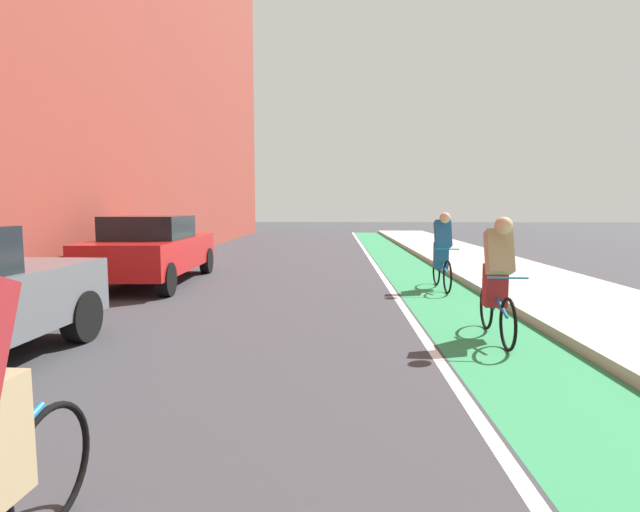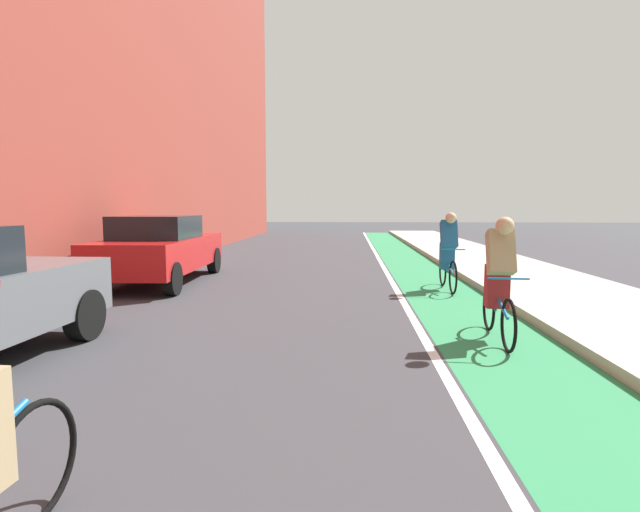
{
  "view_description": "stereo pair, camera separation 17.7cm",
  "coord_description": "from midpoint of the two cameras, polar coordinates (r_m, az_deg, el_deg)",
  "views": [
    {
      "loc": [
        1.15,
        7.07,
        1.72
      ],
      "look_at": [
        0.94,
        13.34,
        1.09
      ],
      "focal_mm": 27.13,
      "sensor_mm": 36.0,
      "label": 1
    },
    {
      "loc": [
        1.32,
        7.08,
        1.72
      ],
      "look_at": [
        0.94,
        13.34,
        1.09
      ],
      "focal_mm": 27.13,
      "sensor_mm": 36.0,
      "label": 2
    }
  ],
  "objects": [
    {
      "name": "parked_sedan_red",
      "position": [
        11.55,
        -17.91,
        0.84
      ],
      "size": [
        1.95,
        4.47,
        1.53
      ],
      "color": "red",
      "rests_on": "ground"
    },
    {
      "name": "ground_plane",
      "position": [
        10.11,
        -3.62,
        -4.04
      ],
      "size": [
        92.23,
        92.23,
        0.0
      ],
      "primitive_type": "plane",
      "color": "#38383D"
    },
    {
      "name": "cyclist_far",
      "position": [
        10.41,
        15.35,
        0.54
      ],
      "size": [
        0.48,
        1.72,
        1.62
      ],
      "color": "black",
      "rests_on": "ground"
    },
    {
      "name": "lane_divider_stripe",
      "position": [
        12.06,
        8.6,
        -2.49
      ],
      "size": [
        0.12,
        41.92,
        0.0
      ],
      "primitive_type": "cube",
      "color": "white",
      "rests_on": "ground"
    },
    {
      "name": "bike_lane_paint",
      "position": [
        12.17,
        12.83,
        -2.49
      ],
      "size": [
        1.6,
        41.92,
        0.0
      ],
      "primitive_type": "cube",
      "color": "#2D8451",
      "rests_on": "ground"
    },
    {
      "name": "cyclist_trailing",
      "position": [
        6.66,
        21.08,
        -2.52
      ],
      "size": [
        0.48,
        1.7,
        1.6
      ],
      "color": "black",
      "rests_on": "ground"
    },
    {
      "name": "sidewalk_right",
      "position": [
        12.73,
        23.03,
        -2.14
      ],
      "size": [
        2.97,
        41.92,
        0.14
      ],
      "primitive_type": "cube",
      "color": "#A8A59E",
      "rests_on": "ground"
    }
  ]
}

